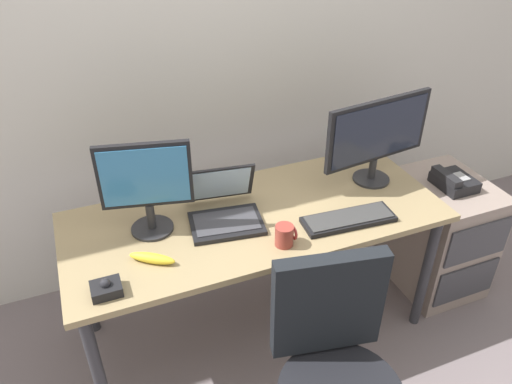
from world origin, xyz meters
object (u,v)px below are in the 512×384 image
(monitor_main, at_px, (378,135))
(monitor_side, at_px, (146,183))
(banana, at_px, (152,258))
(trackball_mouse, at_px, (106,288))
(coffee_mug, at_px, (285,235))
(keyboard, at_px, (348,219))
(file_cabinet, at_px, (438,234))
(laptop, at_px, (224,208))
(desk_phone, at_px, (453,181))

(monitor_main, bearing_deg, monitor_side, 179.64)
(monitor_main, distance_m, banana, 1.17)
(trackball_mouse, bearing_deg, coffee_mug, 0.95)
(keyboard, relative_size, trackball_mouse, 3.81)
(coffee_mug, bearing_deg, trackball_mouse, -179.05)
(keyboard, bearing_deg, monitor_main, 42.17)
(keyboard, xyz_separation_m, trackball_mouse, (-1.04, -0.05, 0.01))
(keyboard, bearing_deg, file_cabinet, 12.42)
(monitor_side, height_order, keyboard, monitor_side)
(monitor_side, height_order, laptop, monitor_side)
(monitor_main, bearing_deg, laptop, -177.89)
(monitor_side, xyz_separation_m, laptop, (0.31, -0.04, -0.18))
(keyboard, bearing_deg, trackball_mouse, -177.29)
(monitor_main, distance_m, laptop, 0.80)
(desk_phone, height_order, trackball_mouse, trackball_mouse)
(desk_phone, relative_size, coffee_mug, 2.18)
(monitor_main, relative_size, trackball_mouse, 5.24)
(monitor_main, distance_m, trackball_mouse, 1.38)
(monitor_side, xyz_separation_m, banana, (-0.04, -0.21, -0.21))
(trackball_mouse, height_order, banana, trackball_mouse)
(file_cabinet, height_order, monitor_main, monitor_main)
(laptop, bearing_deg, keyboard, -24.61)
(file_cabinet, bearing_deg, banana, -176.31)
(file_cabinet, bearing_deg, trackball_mouse, -173.30)
(monitor_main, xyz_separation_m, monitor_side, (-1.09, 0.01, -0.01))
(banana, bearing_deg, desk_phone, 3.10)
(desk_phone, distance_m, monitor_side, 1.54)
(monitor_main, bearing_deg, trackball_mouse, -167.02)
(keyboard, distance_m, laptop, 0.55)
(monitor_main, bearing_deg, banana, -169.99)
(file_cabinet, relative_size, banana, 3.38)
(desk_phone, bearing_deg, monitor_side, 175.34)
(banana, bearing_deg, file_cabinet, 3.69)
(monitor_main, height_order, trackball_mouse, monitor_main)
(desk_phone, height_order, keyboard, keyboard)
(laptop, distance_m, trackball_mouse, 0.61)
(monitor_side, bearing_deg, keyboard, -18.03)
(trackball_mouse, height_order, coffee_mug, coffee_mug)
(trackball_mouse, bearing_deg, monitor_side, 53.15)
(monitor_side, xyz_separation_m, coffee_mug, (0.48, -0.30, -0.19))
(monitor_main, xyz_separation_m, trackball_mouse, (-1.32, -0.31, -0.23))
(monitor_side, xyz_separation_m, keyboard, (0.81, -0.26, -0.22))
(file_cabinet, distance_m, banana, 1.62)
(laptop, bearing_deg, trackball_mouse, -153.10)
(monitor_side, bearing_deg, banana, -102.13)
(monitor_main, height_order, banana, monitor_main)
(monitor_main, bearing_deg, file_cabinet, -13.12)
(monitor_side, relative_size, laptop, 1.17)
(file_cabinet, height_order, desk_phone, desk_phone)
(file_cabinet, xyz_separation_m, desk_phone, (-0.01, -0.02, 0.36))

